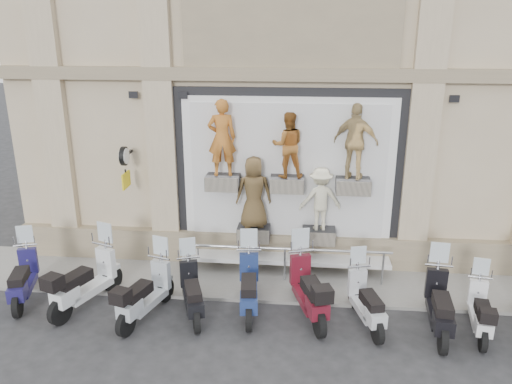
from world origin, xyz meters
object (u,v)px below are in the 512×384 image
Objects in this scene: scooter_c at (145,283)px; scooter_d at (192,283)px; scooter_i at (482,302)px; scooter_b at (85,271)px; scooter_g at (367,292)px; scooter_a at (22,269)px; scooter_e at (249,276)px; scooter_h at (441,294)px; scooter_f at (309,279)px; clock_sign_bracket at (125,162)px; guard_rail at (285,265)px.

scooter_c reaches higher than scooter_d.
scooter_c is 6.82m from scooter_i.
scooter_b is at bearing -171.46° from scooter_i.
scooter_i is at bearing -16.85° from scooter_g.
scooter_e reaches higher than scooter_a.
scooter_g is at bearing -178.30° from scooter_h.
clock_sign_bracket is at bearing 140.65° from scooter_f.
scooter_d is (3.88, -0.23, -0.02)m from scooter_a.
scooter_f is at bearing -14.67° from scooter_d.
clock_sign_bracket is (-3.90, 0.47, 2.34)m from guard_rail.
scooter_i is (3.42, -0.31, -0.17)m from scooter_f.
scooter_g is (2.45, -0.29, -0.08)m from scooter_e.
scooter_d is at bearing -140.51° from guard_rail.
scooter_b is 2.38m from scooter_d.
scooter_i is (4.69, -0.39, -0.13)m from scooter_e.
clock_sign_bracket is 0.52× the size of scooter_c.
clock_sign_bracket is at bearing 27.17° from scooter_a.
guard_rail is 3.61m from scooter_h.
scooter_f is (4.83, 0.07, -0.00)m from scooter_b.
scooter_f reaches higher than scooter_h.
scooter_i is at bearing -18.72° from scooter_a.
scooter_e is at bearing -179.67° from scooter_h.
scooter_e is 3.90m from scooter_h.
guard_rail is 2.76× the size of scooter_g.
scooter_b is (-0.38, -1.93, -1.93)m from clock_sign_bracket.
scooter_a is 1.52m from scooter_b.
guard_rail is at bearing 20.57° from scooter_d.
scooter_b is 3.56m from scooter_e.
scooter_c is 1.06× the size of scooter_d.
scooter_e is 2.47m from scooter_g.
scooter_e is at bearing -16.22° from scooter_a.
scooter_b is 1.47m from scooter_c.
clock_sign_bracket reaches higher than scooter_g.
scooter_d is at bearing 167.52° from scooter_f.
clock_sign_bracket reaches higher than scooter_i.
scooter_d is 0.92× the size of scooter_h.
scooter_e is (2.12, 0.47, 0.02)m from scooter_c.
guard_rail is at bearing 123.03° from scooter_g.
scooter_h is at bearing 17.89° from scooter_c.
guard_rail is 4.32m from scooter_i.
scooter_c is (1.43, -0.31, -0.06)m from scooter_b.
scooter_f is at bearing 155.72° from scooter_g.
guard_rail is at bearing 55.19° from scooter_e.
scooter_g is (7.52, -0.25, -0.04)m from scooter_a.
scooter_e is (1.19, 0.26, 0.06)m from scooter_d.
scooter_f is at bearing -174.97° from scooter_i.
scooter_a is 6.34m from scooter_f.
scooter_e is at bearing 159.59° from scooter_f.
scooter_i is (6.82, 0.08, -0.11)m from scooter_c.
scooter_b is 4.83m from scooter_f.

